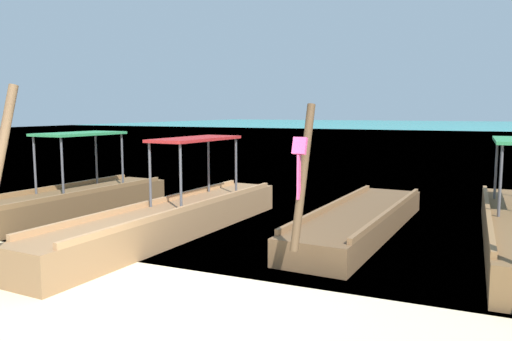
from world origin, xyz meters
TOP-DOWN VIEW (x-y plane):
  - ground at (0.00, 0.00)m, footprint 120.00×120.00m
  - sea_water at (0.00, 61.05)m, footprint 120.00×120.00m
  - longtail_boat_blue_ribbon at (-4.87, 2.93)m, footprint 1.67×6.56m
  - longtail_boat_violet_ribbon at (-1.61, 2.66)m, footprint 1.43×7.38m
  - longtail_boat_pink_ribbon at (1.65, 4.45)m, footprint 1.64×6.32m

SIDE VIEW (x-z plane):
  - ground at x=0.00m, z-range 0.00..0.00m
  - sea_water at x=0.00m, z-range 0.00..0.00m
  - longtail_boat_pink_ribbon at x=1.65m, z-range -1.02..1.52m
  - longtail_boat_blue_ribbon at x=-4.87m, z-range -1.02..1.72m
  - longtail_boat_violet_ribbon at x=-1.61m, z-range -1.03..1.74m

